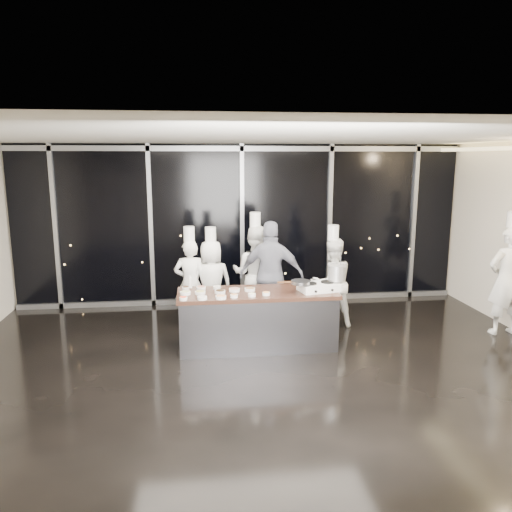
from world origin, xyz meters
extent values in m
plane|color=black|center=(0.00, 0.00, 0.00)|extent=(9.00, 9.00, 0.00)
cube|color=beige|center=(0.00, 3.50, 1.60)|extent=(9.00, 0.02, 3.20)
cube|color=beige|center=(0.00, -3.50, 1.60)|extent=(9.00, 0.02, 3.20)
cube|color=beige|center=(0.00, 0.00, 3.20)|extent=(9.00, 7.00, 0.02)
cube|color=black|center=(0.00, 3.44, 1.60)|extent=(8.90, 0.04, 3.18)
cube|color=gray|center=(0.00, 3.39, 3.10)|extent=(8.90, 0.08, 0.10)
cube|color=gray|center=(0.00, 3.39, 0.05)|extent=(8.90, 0.08, 0.10)
cube|color=gray|center=(-3.60, 3.39, 1.60)|extent=(0.08, 0.08, 3.20)
cube|color=gray|center=(-1.80, 3.39, 1.60)|extent=(0.08, 0.08, 3.20)
cube|color=gray|center=(0.00, 3.39, 1.60)|extent=(0.08, 0.08, 3.20)
cube|color=gray|center=(1.80, 3.39, 1.60)|extent=(0.08, 0.08, 3.20)
cube|color=gray|center=(3.60, 3.39, 1.60)|extent=(0.08, 0.08, 3.20)
cube|color=#3C3C42|center=(0.00, 0.90, 0.42)|extent=(2.40, 0.80, 0.84)
cube|color=#3D221A|center=(0.00, 0.90, 0.87)|extent=(2.46, 0.86, 0.06)
cube|color=white|center=(0.95, 0.82, 0.96)|extent=(0.65, 0.48, 0.12)
cylinder|color=black|center=(0.81, 0.79, 1.03)|extent=(0.24, 0.24, 0.02)
cylinder|color=black|center=(1.09, 0.85, 1.03)|extent=(0.24, 0.24, 0.02)
cylinder|color=black|center=(0.85, 0.61, 0.95)|extent=(0.04, 0.03, 0.04)
cylinder|color=black|center=(1.12, 0.66, 0.95)|extent=(0.04, 0.03, 0.04)
cylinder|color=slate|center=(0.65, 0.75, 1.06)|extent=(0.34, 0.34, 0.05)
cube|color=#4C2B14|center=(0.40, 0.70, 1.07)|extent=(0.22, 0.07, 0.02)
cylinder|color=#B8B8BB|center=(1.24, 0.88, 1.16)|extent=(0.29, 0.29, 0.25)
cylinder|color=white|center=(-1.13, 0.56, 0.92)|extent=(0.12, 0.12, 0.04)
cylinder|color=#FF492A|center=(-1.13, 0.56, 0.94)|extent=(0.10, 0.10, 0.01)
cylinder|color=white|center=(-1.10, 0.86, 0.92)|extent=(0.16, 0.16, 0.04)
cylinder|color=#BBB984|center=(-1.10, 0.86, 0.94)|extent=(0.13, 0.13, 0.01)
cylinder|color=white|center=(-1.10, 1.14, 0.92)|extent=(0.12, 0.12, 0.04)
cylinder|color=#382010|center=(-1.10, 1.14, 0.94)|extent=(0.09, 0.09, 0.01)
cylinder|color=white|center=(-0.85, 0.56, 0.92)|extent=(0.14, 0.14, 0.04)
cylinder|color=beige|center=(-0.85, 0.56, 0.94)|extent=(0.12, 0.12, 0.01)
cylinder|color=white|center=(-0.88, 0.85, 0.92)|extent=(0.16, 0.16, 0.04)
cylinder|color=tan|center=(-0.88, 0.85, 0.94)|extent=(0.13, 0.13, 0.01)
cylinder|color=white|center=(-0.86, 1.12, 0.92)|extent=(0.15, 0.15, 0.04)
cylinder|color=#A66453|center=(-0.86, 1.12, 0.94)|extent=(0.12, 0.12, 0.01)
cylinder|color=white|center=(-0.58, 0.57, 0.92)|extent=(0.16, 0.16, 0.04)
cylinder|color=tan|center=(-0.58, 0.57, 0.94)|extent=(0.13, 0.13, 0.01)
cylinder|color=white|center=(-0.58, 0.86, 0.92)|extent=(0.16, 0.16, 0.04)
cylinder|color=black|center=(-0.58, 0.86, 0.94)|extent=(0.13, 0.13, 0.01)
cylinder|color=white|center=(-0.62, 1.12, 0.92)|extent=(0.12, 0.12, 0.04)
cylinder|color=beige|center=(-0.62, 1.12, 0.94)|extent=(0.10, 0.10, 0.01)
cylinder|color=white|center=(-0.38, 0.61, 0.92)|extent=(0.11, 0.11, 0.04)
cylinder|color=tan|center=(-0.38, 0.61, 0.94)|extent=(0.09, 0.09, 0.01)
cylinder|color=white|center=(-0.35, 0.94, 0.92)|extent=(0.17, 0.17, 0.04)
cylinder|color=tan|center=(-0.35, 0.94, 0.94)|extent=(0.14, 0.14, 0.01)
cylinder|color=white|center=(-0.12, 0.63, 0.92)|extent=(0.12, 0.12, 0.04)
cylinder|color=beige|center=(-0.12, 0.63, 0.94)|extent=(0.09, 0.09, 0.01)
cylinder|color=white|center=(-0.11, 0.95, 0.92)|extent=(0.17, 0.17, 0.04)
cylinder|color=brown|center=(-0.11, 0.95, 0.94)|extent=(0.14, 0.14, 0.01)
cylinder|color=white|center=(0.10, 0.67, 0.92)|extent=(0.11, 0.11, 0.04)
cylinder|color=#EF984F|center=(0.10, 0.67, 0.94)|extent=(0.09, 0.09, 0.01)
cylinder|color=silver|center=(-1.03, 1.24, 0.98)|extent=(0.06, 0.06, 0.16)
cone|color=silver|center=(-1.03, 1.24, 1.08)|extent=(0.05, 0.05, 0.05)
imported|color=white|center=(-1.04, 2.02, 0.77)|extent=(0.59, 0.40, 1.55)
cylinder|color=white|center=(-1.04, 2.02, 1.65)|extent=(0.20, 0.20, 0.26)
imported|color=white|center=(-0.67, 2.08, 0.76)|extent=(0.83, 0.64, 1.52)
cylinder|color=white|center=(-0.67, 2.08, 1.62)|extent=(0.23, 0.23, 0.26)
imported|color=white|center=(0.12, 2.16, 0.88)|extent=(1.03, 0.92, 1.76)
cylinder|color=white|center=(0.12, 2.16, 1.86)|extent=(0.24, 0.24, 0.26)
imported|color=#121933|center=(0.35, 1.76, 0.94)|extent=(1.18, 0.72, 1.88)
imported|color=white|center=(1.40, 1.71, 0.79)|extent=(0.87, 0.73, 1.57)
cylinder|color=white|center=(1.40, 1.71, 1.67)|extent=(0.22, 0.22, 0.26)
imported|color=white|center=(4.20, 1.00, 0.92)|extent=(0.70, 0.48, 1.85)
camera|label=1|loc=(-0.92, -6.49, 2.94)|focal=35.00mm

